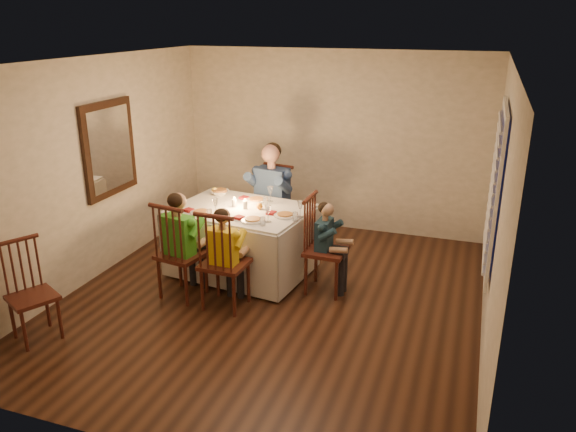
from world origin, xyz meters
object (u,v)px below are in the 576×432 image
(child_teal, at_px, (325,290))
(chair_near_right, at_px, (226,306))
(adult, at_px, (272,247))
(chair_adult, at_px, (272,247))
(chair_near_left, at_px, (184,295))
(serving_bowl, at_px, (220,193))
(chair_end, at_px, (325,290))
(child_yellow, at_px, (226,306))
(dining_table, at_px, (241,227))
(chair_extra, at_px, (39,338))
(child_green, at_px, (184,295))

(child_teal, bearing_deg, chair_near_right, 128.86)
(adult, bearing_deg, chair_adult, 0.00)
(chair_near_left, relative_size, chair_near_right, 1.00)
(chair_near_left, bearing_deg, child_teal, -146.61)
(child_teal, bearing_deg, chair_near_left, 114.67)
(chair_adult, relative_size, serving_bowl, 5.03)
(chair_near_right, distance_m, child_teal, 1.18)
(chair_end, xyz_separation_m, child_yellow, (-0.93, -0.72, 0.00))
(dining_table, xyz_separation_m, chair_adult, (0.07, 0.84, -0.60))
(dining_table, relative_size, chair_extra, 1.71)
(child_green, bearing_deg, chair_near_left, -0.00)
(chair_adult, xyz_separation_m, serving_bowl, (-0.54, -0.44, 0.87))
(chair_near_right, distance_m, serving_bowl, 1.68)
(adult, height_order, serving_bowl, serving_bowl)
(chair_near_right, height_order, chair_end, same)
(chair_adult, bearing_deg, child_teal, -34.39)
(chair_near_right, bearing_deg, chair_extra, 41.06)
(chair_extra, bearing_deg, adult, 2.60)
(child_teal, bearing_deg, chair_extra, 129.82)
(chair_adult, distance_m, chair_near_right, 1.72)
(chair_extra, xyz_separation_m, child_teal, (2.41, 1.93, 0.00))
(chair_near_left, relative_size, child_teal, 1.06)
(dining_table, relative_size, child_green, 1.41)
(dining_table, xyz_separation_m, chair_end, (1.12, -0.16, -0.60))
(adult, bearing_deg, chair_near_left, -95.92)
(adult, distance_m, child_teal, 1.45)
(child_yellow, bearing_deg, serving_bowl, -61.02)
(child_green, height_order, child_yellow, child_green)
(chair_extra, distance_m, adult, 3.23)
(child_teal, bearing_deg, chair_adult, 47.53)
(chair_adult, bearing_deg, chair_near_right, -76.87)
(chair_near_left, height_order, child_yellow, child_yellow)
(chair_near_right, xyz_separation_m, chair_end, (0.93, 0.72, 0.00))
(adult, bearing_deg, chair_near_right, -76.87)
(chair_adult, bearing_deg, serving_bowl, -131.66)
(dining_table, distance_m, adult, 1.04)
(dining_table, height_order, child_teal, dining_table)
(serving_bowl, bearing_deg, dining_table, -40.51)
(child_teal, bearing_deg, child_green, 114.67)
(chair_end, relative_size, child_green, 0.93)
(chair_near_left, relative_size, child_green, 0.93)
(child_green, xyz_separation_m, child_yellow, (0.56, -0.07, 0.00))
(chair_end, xyz_separation_m, child_green, (-1.49, -0.65, 0.00))
(child_yellow, bearing_deg, chair_extra, 41.06)
(serving_bowl, bearing_deg, chair_end, -19.42)
(child_green, relative_size, child_teal, 1.15)
(chair_near_left, xyz_separation_m, chair_extra, (-0.92, -1.28, 0.00))
(chair_extra, bearing_deg, child_yellow, -23.19)
(chair_near_right, relative_size, chair_end, 1.00)
(dining_table, bearing_deg, chair_near_left, -107.92)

